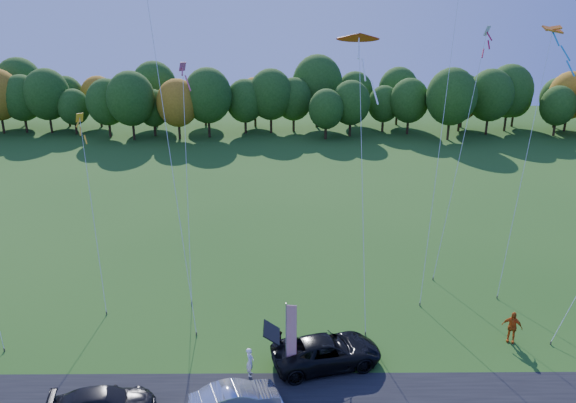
{
  "coord_description": "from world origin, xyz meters",
  "views": [
    {
      "loc": [
        -0.23,
        -25.48,
        18.1
      ],
      "look_at": [
        0.0,
        6.0,
        7.0
      ],
      "focal_mm": 35.0,
      "sensor_mm": 36.0,
      "label": 1
    }
  ],
  "objects_px": {
    "person_east": "(512,327)",
    "feather_flag": "(290,332)",
    "silver_sedan": "(236,399)",
    "black_suv": "(327,351)"
  },
  "relations": [
    {
      "from": "black_suv",
      "to": "feather_flag",
      "type": "distance_m",
      "value": 2.8
    },
    {
      "from": "black_suv",
      "to": "silver_sedan",
      "type": "relative_size",
      "value": 1.37
    },
    {
      "from": "silver_sedan",
      "to": "feather_flag",
      "type": "height_order",
      "value": "feather_flag"
    },
    {
      "from": "person_east",
      "to": "feather_flag",
      "type": "distance_m",
      "value": 13.0
    },
    {
      "from": "silver_sedan",
      "to": "black_suv",
      "type": "bearing_deg",
      "value": -70.52
    },
    {
      "from": "feather_flag",
      "to": "silver_sedan",
      "type": "bearing_deg",
      "value": -134.34
    },
    {
      "from": "feather_flag",
      "to": "black_suv",
      "type": "bearing_deg",
      "value": 26.62
    },
    {
      "from": "silver_sedan",
      "to": "feather_flag",
      "type": "bearing_deg",
      "value": -63.52
    },
    {
      "from": "silver_sedan",
      "to": "person_east",
      "type": "height_order",
      "value": "person_east"
    },
    {
      "from": "person_east",
      "to": "feather_flag",
      "type": "relative_size",
      "value": 0.44
    }
  ]
}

